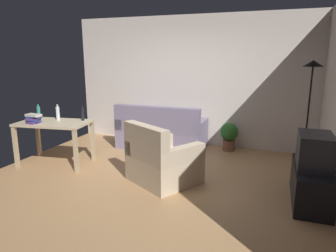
% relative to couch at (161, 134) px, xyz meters
% --- Properties ---
extents(ground_plane, '(5.20, 4.40, 0.02)m').
position_rel_couch_xyz_m(ground_plane, '(0.44, -1.59, -0.32)').
color(ground_plane, tan).
extents(wall_rear, '(5.20, 0.10, 2.70)m').
position_rel_couch_xyz_m(wall_rear, '(0.44, 0.61, 1.04)').
color(wall_rear, silver).
rests_on(wall_rear, ground_plane).
extents(couch, '(1.77, 0.84, 0.92)m').
position_rel_couch_xyz_m(couch, '(0.00, 0.00, 0.00)').
color(couch, gray).
rests_on(couch, ground_plane).
extents(tv_stand, '(0.44, 1.10, 0.48)m').
position_rel_couch_xyz_m(tv_stand, '(2.69, -1.58, -0.07)').
color(tv_stand, black).
rests_on(tv_stand, ground_plane).
extents(tv, '(0.41, 0.60, 0.44)m').
position_rel_couch_xyz_m(tv, '(2.69, -1.58, 0.39)').
color(tv, '#2D2D33').
rests_on(tv, tv_stand).
extents(torchiere_lamp, '(0.32, 0.32, 1.81)m').
position_rel_couch_xyz_m(torchiere_lamp, '(2.69, -0.32, 1.11)').
color(torchiere_lamp, black).
rests_on(torchiere_lamp, ground_plane).
extents(desk, '(1.28, 0.85, 0.76)m').
position_rel_couch_xyz_m(desk, '(-1.42, -1.49, 0.34)').
color(desk, '#C6B28E').
rests_on(desk, ground_plane).
extents(potted_plant, '(0.36, 0.36, 0.57)m').
position_rel_couch_xyz_m(potted_plant, '(1.35, 0.31, 0.02)').
color(potted_plant, brown).
rests_on(potted_plant, ground_plane).
extents(armchair, '(1.20, 1.18, 0.92)m').
position_rel_couch_xyz_m(armchair, '(0.62, -1.62, 0.01)').
color(armchair, beige).
rests_on(armchair, ground_plane).
extents(bottle_tall, '(0.06, 0.06, 0.26)m').
position_rel_couch_xyz_m(bottle_tall, '(-1.90, -1.32, 0.56)').
color(bottle_tall, teal).
rests_on(bottle_tall, desk).
extents(bottle_clear, '(0.06, 0.06, 0.28)m').
position_rel_couch_xyz_m(bottle_clear, '(-1.45, -1.33, 0.58)').
color(bottle_clear, silver).
rests_on(bottle_clear, desk).
extents(bottle_dark, '(0.05, 0.05, 0.27)m').
position_rel_couch_xyz_m(bottle_dark, '(-1.01, -1.22, 0.57)').
color(bottle_dark, black).
rests_on(bottle_dark, desk).
extents(book_stack, '(0.27, 0.21, 0.16)m').
position_rel_couch_xyz_m(book_stack, '(-1.65, -1.71, 0.54)').
color(book_stack, '#593372').
rests_on(book_stack, desk).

